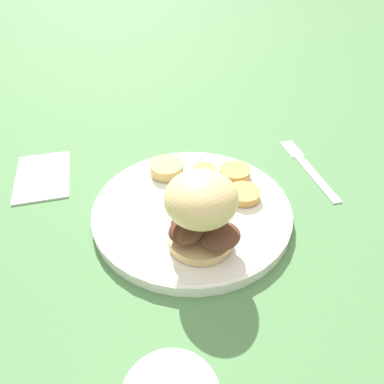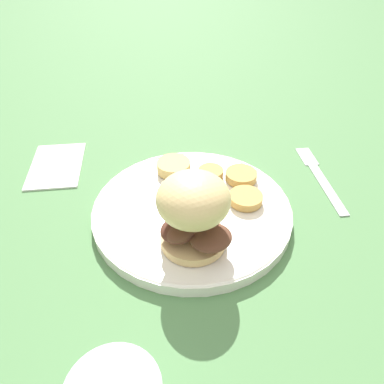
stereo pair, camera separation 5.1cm
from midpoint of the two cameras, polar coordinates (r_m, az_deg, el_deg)
name	(u,v)px [view 1 (the left image)]	position (r m, az deg, el deg)	size (l,w,h in m)	color
ground_plane	(192,215)	(0.54, -2.72, -3.64)	(4.00, 4.00, 0.00)	#4C7A47
dinner_plate	(192,210)	(0.53, -2.75, -2.86)	(0.28, 0.28, 0.02)	white
sandwich	(200,211)	(0.44, -2.07, -3.04)	(0.10, 0.10, 0.10)	tan
potato_round_0	(167,168)	(0.59, -6.36, 3.54)	(0.05, 0.05, 0.02)	#DBB766
potato_round_1	(244,194)	(0.54, 5.23, -0.44)	(0.05, 0.05, 0.01)	tan
potato_round_2	(205,172)	(0.58, -0.59, 2.98)	(0.04, 0.04, 0.01)	tan
potato_round_3	(235,172)	(0.58, 4.06, 2.92)	(0.05, 0.05, 0.01)	tan
fork	(308,167)	(0.65, 15.16, 3.56)	(0.02, 0.18, 0.00)	silver
napkin	(43,175)	(0.66, -23.90, 2.24)	(0.13, 0.08, 0.01)	white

